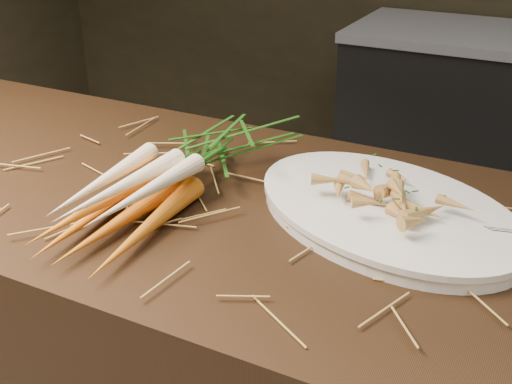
# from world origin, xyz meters

# --- Properties ---
(straw_bedding) EXTENTS (1.40, 0.60, 0.02)m
(straw_bedding) POSITION_xyz_m (0.00, 0.30, 0.91)
(straw_bedding) COLOR #A27533
(straw_bedding) RESTS_ON main_counter
(root_veg_bunch) EXTENTS (0.19, 0.57, 0.10)m
(root_veg_bunch) POSITION_xyz_m (-0.31, 0.30, 0.95)
(root_veg_bunch) COLOR orange
(root_veg_bunch) RESTS_ON main_counter
(serving_platter) EXTENTS (0.57, 0.49, 0.03)m
(serving_platter) POSITION_xyz_m (0.05, 0.36, 0.91)
(serving_platter) COLOR white
(serving_platter) RESTS_ON main_counter
(roasted_veg_heap) EXTENTS (0.28, 0.25, 0.05)m
(roasted_veg_heap) POSITION_xyz_m (0.05, 0.36, 0.95)
(roasted_veg_heap) COLOR #9D672D
(roasted_veg_heap) RESTS_ON serving_platter
(serving_fork) EXTENTS (0.18, 0.06, 0.00)m
(serving_fork) POSITION_xyz_m (0.19, 0.27, 0.93)
(serving_fork) COLOR silver
(serving_fork) RESTS_ON serving_platter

